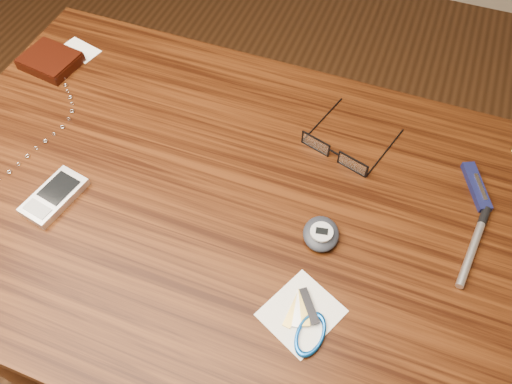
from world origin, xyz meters
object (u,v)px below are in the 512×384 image
at_px(pedometer, 321,234).
at_px(desk, 212,226).
at_px(wallet_and_card, 51,60).
at_px(notepad_keys, 306,323).
at_px(pocket_knife, 476,186).
at_px(pda_phone, 54,196).
at_px(silver_pen, 476,240).
at_px(eyeglasses, 336,151).

bearing_deg(pedometer, desk, 176.29).
xyz_separation_m(wallet_and_card, notepad_keys, (0.64, -0.33, -0.01)).
bearing_deg(pocket_knife, wallet_and_card, 179.35).
distance_m(desk, pda_phone, 0.27).
xyz_separation_m(pda_phone, pocket_knife, (0.64, 0.27, -0.00)).
relative_size(pda_phone, pocket_knife, 1.20).
distance_m(desk, notepad_keys, 0.29).
bearing_deg(desk, pda_phone, -156.67).
relative_size(notepad_keys, silver_pen, 0.84).
bearing_deg(eyeglasses, pedometer, -82.30).
bearing_deg(eyeglasses, notepad_keys, -81.91).
bearing_deg(notepad_keys, silver_pen, 47.04).
distance_m(eyeglasses, pocket_knife, 0.24).
bearing_deg(pocket_knife, pda_phone, -157.33).
relative_size(desk, pocket_knife, 10.57).
bearing_deg(pedometer, eyeglasses, 97.70).
bearing_deg(wallet_and_card, eyeglasses, -2.49).
height_order(notepad_keys, pocket_knife, pocket_knife).
xyz_separation_m(pda_phone, notepad_keys, (0.45, -0.06, -0.00)).
distance_m(pedometer, silver_pen, 0.24).
bearing_deg(wallet_and_card, desk, -22.96).
bearing_deg(pda_phone, pedometer, 11.33).
relative_size(eyeglasses, notepad_keys, 1.30).
distance_m(wallet_and_card, pda_phone, 0.34).
height_order(desk, wallet_and_card, wallet_and_card).
bearing_deg(pocket_knife, pedometer, -139.61).
xyz_separation_m(eyeglasses, pocket_knife, (0.24, 0.02, -0.01)).
bearing_deg(silver_pen, pocket_knife, 96.28).
xyz_separation_m(eyeglasses, pedometer, (0.02, -0.16, -0.00)).
height_order(pda_phone, pocket_knife, pda_phone).
distance_m(pedometer, notepad_keys, 0.14).
height_order(eyeglasses, pedometer, eyeglasses).
bearing_deg(notepad_keys, pocket_knife, 59.15).
bearing_deg(pda_phone, notepad_keys, -7.04).
xyz_separation_m(desk, notepad_keys, (0.22, -0.15, 0.11)).
height_order(desk, notepad_keys, notepad_keys).
bearing_deg(notepad_keys, desk, 145.02).
bearing_deg(silver_pen, wallet_and_card, 172.39).
bearing_deg(wallet_and_card, notepad_keys, -27.40).
xyz_separation_m(desk, pda_phone, (-0.23, -0.10, 0.11)).
bearing_deg(pedometer, notepad_keys, -81.44).
bearing_deg(notepad_keys, pda_phone, 172.96).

